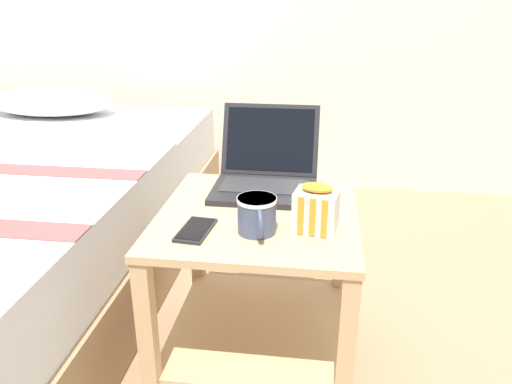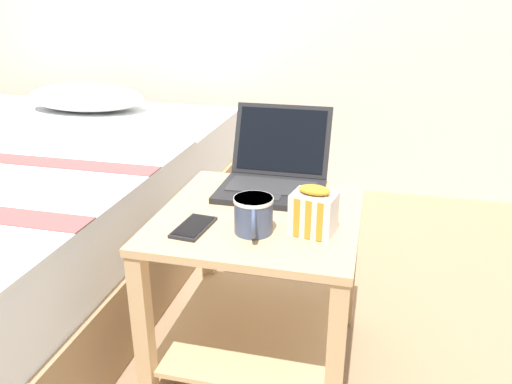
# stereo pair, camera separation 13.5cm
# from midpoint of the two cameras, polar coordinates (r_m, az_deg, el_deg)

# --- Properties ---
(ground_plane) EXTENTS (8.00, 8.00, 0.00)m
(ground_plane) POSITION_cam_midpoint_polar(r_m,az_deg,el_deg) (1.71, -2.18, -18.68)
(ground_plane) COLOR #937556
(bedside_table) EXTENTS (0.56, 0.59, 0.53)m
(bedside_table) POSITION_cam_midpoint_polar(r_m,az_deg,el_deg) (1.51, -2.36, -8.88)
(bedside_table) COLOR tan
(bedside_table) RESTS_ON ground_plane
(laptop) EXTENTS (0.32, 0.34, 0.24)m
(laptop) POSITION_cam_midpoint_polar(r_m,az_deg,el_deg) (1.59, -1.33, 2.13)
(laptop) COLOR black
(laptop) RESTS_ON bedside_table
(mug_front_left) EXTENTS (0.10, 0.14, 0.10)m
(mug_front_left) POSITION_cam_midpoint_polar(r_m,az_deg,el_deg) (1.28, -2.91, -2.54)
(mug_front_left) COLOR #3F4C6B
(mug_front_left) RESTS_ON bedside_table
(snack_bag) EXTENTS (0.12, 0.10, 0.13)m
(snack_bag) POSITION_cam_midpoint_polar(r_m,az_deg,el_deg) (1.30, 3.93, -2.02)
(snack_bag) COLOR silver
(snack_bag) RESTS_ON bedside_table
(cell_phone) EXTENTS (0.09, 0.15, 0.01)m
(cell_phone) POSITION_cam_midpoint_polar(r_m,az_deg,el_deg) (1.33, -9.83, -4.36)
(cell_phone) COLOR black
(cell_phone) RESTS_ON bedside_table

